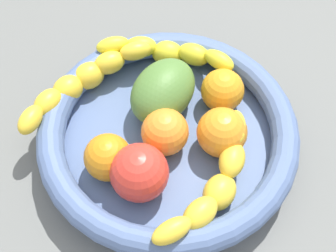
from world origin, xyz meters
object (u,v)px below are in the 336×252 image
object	(u,v)px
fruit_bowl	(168,135)
orange_mid_left	(108,157)
orange_front	(165,132)
orange_mid_right	(222,132)
mango_green	(163,91)
tomato_red	(139,173)
banana_draped_left	(167,52)
banana_draped_right	(81,82)
banana_arching_top	(215,185)
orange_rear	(223,91)

from	to	relation	value
fruit_bowl	orange_mid_left	bearing A→B (deg)	-95.70
orange_front	orange_mid_right	size ratio (longest dim) A/B	0.95
mango_green	tomato_red	bearing A→B (deg)	-50.63
fruit_bowl	banana_draped_left	bearing A→B (deg)	142.78
banana_draped_left	banana_draped_right	xyz separation A→B (cm)	(-2.83, -13.11, 0.13)
orange_front	fruit_bowl	bearing A→B (deg)	120.98
mango_green	tomato_red	xyz separation A→B (cm)	(8.19, -9.98, 0.03)
orange_mid_left	tomato_red	world-z (taller)	tomato_red
tomato_red	mango_green	bearing A→B (deg)	129.37
mango_green	banana_arching_top	bearing A→B (deg)	-13.59
banana_draped_left	orange_rear	world-z (taller)	orange_rear
fruit_bowl	orange_mid_left	world-z (taller)	orange_mid_left
banana_arching_top	tomato_red	xyz separation A→B (cm)	(-6.75, -6.37, 0.57)
orange_front	tomato_red	size ratio (longest dim) A/B	0.86
mango_green	orange_mid_left	bearing A→B (deg)	-72.31
mango_green	tomato_red	world-z (taller)	same
orange_mid_left	orange_rear	size ratio (longest dim) A/B	1.01
banana_draped_left	orange_mid_left	xyz separation A→B (cm)	(9.60, -16.88, 0.15)
banana_draped_right	orange_mid_left	xyz separation A→B (cm)	(12.43, -3.77, 0.02)
banana_draped_right	tomato_red	size ratio (longest dim) A/B	3.14
banana_draped_left	mango_green	distance (cm)	7.91
fruit_bowl	tomato_red	xyz separation A→B (cm)	(3.59, -7.25, 2.96)
banana_draped_left	banana_arching_top	distance (cm)	22.62
banana_draped_right	orange_rear	xyz separation A→B (cm)	(13.44, 14.75, -0.02)
orange_mid_left	orange_rear	distance (cm)	18.54
orange_rear	fruit_bowl	bearing A→B (deg)	-90.73
banana_draped_left	banana_arching_top	size ratio (longest dim) A/B	0.81
fruit_bowl	orange_mid_right	bearing A→B (deg)	42.10
banana_draped_left	banana_draped_right	bearing A→B (deg)	-102.19
orange_rear	mango_green	distance (cm)	8.36
orange_mid_right	mango_green	xyz separation A→B (cm)	(-9.87, -2.03, 0.33)
banana_draped_right	mango_green	xyz separation A→B (cm)	(8.71, 7.88, 0.60)
banana_draped_right	mango_green	distance (cm)	11.76
fruit_bowl	tomato_red	bearing A→B (deg)	-63.67
orange_front	orange_mid_left	distance (cm)	8.10
orange_mid_left	orange_mid_right	size ratio (longest dim) A/B	0.93
banana_draped_right	orange_front	world-z (taller)	orange_front
banana_draped_left	banana_arching_top	world-z (taller)	banana_arching_top
banana_arching_top	orange_front	bearing A→B (deg)	-179.59
fruit_bowl	mango_green	distance (cm)	6.11
fruit_bowl	banana_draped_right	world-z (taller)	banana_draped_right
orange_front	mango_green	bearing A→B (deg)	144.56
banana_draped_left	banana_draped_right	size ratio (longest dim) A/B	0.71
orange_rear	banana_draped_right	bearing A→B (deg)	-132.35
banana_draped_left	orange_front	xyz separation A→B (cm)	(11.06, -8.91, 0.22)
orange_mid_left	orange_mid_right	world-z (taller)	orange_mid_right
banana_draped_left	fruit_bowl	bearing A→B (deg)	-37.22
banana_arching_top	mango_green	distance (cm)	15.38
banana_draped_left	orange_rear	size ratio (longest dim) A/B	2.71
banana_draped_left	orange_mid_left	bearing A→B (deg)	-60.38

